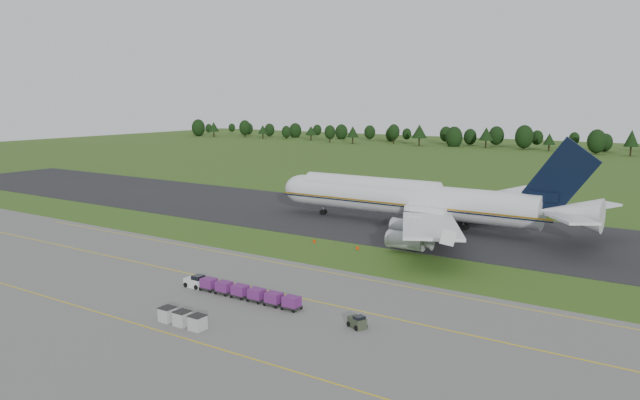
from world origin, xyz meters
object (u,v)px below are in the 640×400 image
Objects in this scene: utility_cart at (357,323)px; edge_markers at (335,245)px; uld_row at (182,318)px; baggage_train at (238,290)px; aircraft at (415,199)px.

utility_cart is 0.26× the size of edge_markers.
utility_cart is 0.38× the size of uld_row.
baggage_train is 2.91× the size of uld_row.
uld_row is 42.17m from edge_markers.
baggage_train is 2.01× the size of edge_markers.
aircraft is 65.58m from uld_row.
edge_markers is (-6.02, 41.73, -0.62)m from uld_row.
utility_cart is at bearing -70.86° from aircraft.
uld_row is at bearing -148.09° from utility_cart.
edge_markers is at bearing 98.51° from baggage_train.
utility_cart is at bearing 31.91° from uld_row.
aircraft is 24.50m from edge_markers.
baggage_train is 18.25m from utility_cart.
uld_row is (-16.79, -10.45, 0.27)m from utility_cart.
utility_cart is 19.78m from uld_row.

